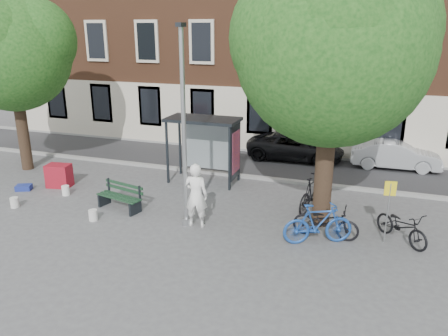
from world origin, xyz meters
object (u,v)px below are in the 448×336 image
at_px(bike_b, 318,224).
at_px(bus_shelter, 213,136).
at_px(painter, 196,195).
at_px(car_silver, 395,155).
at_px(bike_d, 313,193).
at_px(notice_sign, 389,199).
at_px(bike_a, 326,222).
at_px(bench, 120,198).
at_px(bike_c, 402,226).
at_px(lamppost, 184,140).
at_px(red_stand, 59,176).
at_px(car_dark, 295,146).

bearing_deg(bike_b, bus_shelter, 24.47).
distance_m(painter, car_silver, 10.32).
relative_size(bike_b, bike_d, 0.99).
bearing_deg(notice_sign, bike_a, 178.60).
bearing_deg(car_silver, bike_a, 162.40).
relative_size(bench, bike_b, 0.88).
bearing_deg(bike_b, bench, 62.16).
distance_m(painter, bike_b, 3.78).
height_order(painter, bike_c, painter).
xyz_separation_m(bike_b, bike_d, (-0.50, 2.42, 0.01)).
xyz_separation_m(bench, bike_d, (6.24, 2.09, 0.22)).
xyz_separation_m(bench, bike_a, (6.91, 0.13, 0.10)).
bearing_deg(bike_c, lamppost, 144.49).
distance_m(bus_shelter, red_stand, 6.24).
bearing_deg(lamppost, notice_sign, 7.77).
relative_size(lamppost, bike_c, 3.26).
relative_size(painter, car_silver, 0.54).
bearing_deg(bike_a, bench, 93.24).
height_order(bike_b, bike_c, bike_b).
xyz_separation_m(painter, car_dark, (1.59, 8.35, -0.41)).
xyz_separation_m(bike_d, car_dark, (-1.66, 5.86, 0.00)).
xyz_separation_m(bus_shelter, red_stand, (-5.52, -2.52, -1.47)).
bearing_deg(car_silver, lamppost, 140.32).
bearing_deg(bench, bike_c, 16.75).
relative_size(car_dark, car_silver, 1.19).
distance_m(painter, red_stand, 6.66).
bearing_deg(car_silver, bus_shelter, 119.09).
height_order(car_silver, red_stand, car_silver).
xyz_separation_m(bike_a, bike_b, (-0.17, -0.45, 0.10)).
relative_size(lamppost, bus_shelter, 2.14).
relative_size(bus_shelter, bike_c, 1.52).
relative_size(bike_d, car_dark, 0.46).
height_order(lamppost, bike_a, lamppost).
bearing_deg(bike_a, notice_sign, -79.39).
height_order(painter, car_silver, painter).
relative_size(bike_c, car_silver, 0.50).
bearing_deg(bus_shelter, lamppost, -81.57).
relative_size(painter, red_stand, 2.29).
distance_m(bus_shelter, car_dark, 5.14).
distance_m(lamppost, bench, 3.60).
bearing_deg(bike_c, painter, 144.65).
height_order(bench, red_stand, red_stand).
xyz_separation_m(lamppost, bench, (-2.66, 0.44, -2.38)).
bearing_deg(bench, painter, 5.45).
relative_size(bike_c, bike_d, 0.91).
relative_size(lamppost, painter, 2.96).
height_order(painter, bike_b, painter).
height_order(bike_b, red_stand, bike_b).
distance_m(bike_a, bike_d, 2.08).
bearing_deg(painter, bench, -15.38).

